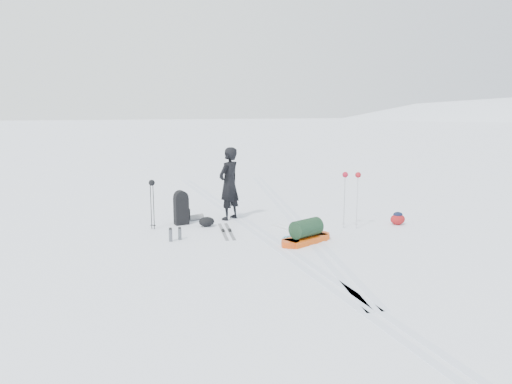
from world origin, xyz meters
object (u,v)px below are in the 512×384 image
(skier, at_px, (229,184))
(expedition_rucksack, at_px, (183,208))
(ski_poles_black, at_px, (152,189))
(pulk_sled, at_px, (306,234))

(skier, xyz_separation_m, expedition_rucksack, (-1.26, -0.21, -0.56))
(ski_poles_black, bearing_deg, pulk_sled, -51.25)
(skier, height_order, pulk_sled, skier)
(skier, bearing_deg, pulk_sled, 72.76)
(skier, bearing_deg, ski_poles_black, -25.07)
(pulk_sled, relative_size, expedition_rucksack, 1.62)
(skier, distance_m, expedition_rucksack, 1.39)
(expedition_rucksack, distance_m, ski_poles_black, 1.04)
(pulk_sled, height_order, expedition_rucksack, expedition_rucksack)
(skier, distance_m, pulk_sled, 3.04)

